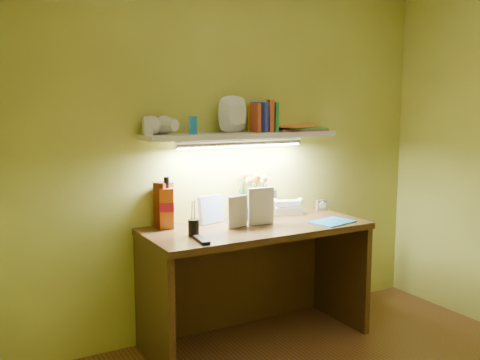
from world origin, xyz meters
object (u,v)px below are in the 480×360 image
desk (256,284)px  telephone (287,206)px  flower_bouquet (254,195)px  whisky_bottle (167,203)px  desk_clock (321,205)px

desk → telephone: size_ratio=7.59×
flower_bouquet → whisky_bottle: (-0.60, 0.01, 0.01)m
flower_bouquet → telephone: 0.28m
flower_bouquet → desk_clock: bearing=0.2°
desk → whisky_bottle: bearing=158.0°
telephone → whisky_bottle: bearing=-160.1°
desk_clock → telephone: bearing=-169.5°
flower_bouquet → whisky_bottle: size_ratio=0.97×
flower_bouquet → telephone: (0.27, 0.00, -0.10)m
desk → flower_bouquet: 0.57m
desk_clock → desk: bearing=-153.1°
desk → desk_clock: bearing=16.7°
desk → whisky_bottle: whisky_bottle is taller
desk → desk_clock: (0.65, 0.20, 0.41)m
telephone → desk_clock: bearing=20.9°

